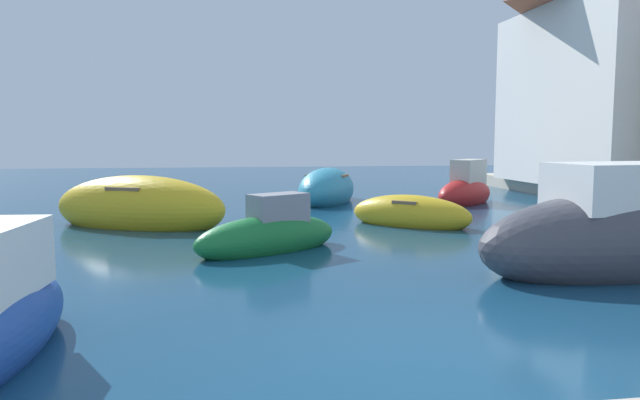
{
  "coord_description": "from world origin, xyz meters",
  "views": [
    {
      "loc": [
        -1.8,
        -5.45,
        2.22
      ],
      "look_at": [
        0.61,
        10.37,
        0.54
      ],
      "focal_mm": 33.62,
      "sensor_mm": 36.0,
      "label": 1
    }
  ],
  "objects_px": {
    "moored_boat_2": "(410,214)",
    "waterfront_building_annex": "(632,77)",
    "moored_boat_7": "(327,190)",
    "moored_boat_3": "(140,208)",
    "moored_boat_8": "(269,235)",
    "moored_boat_1": "(637,236)",
    "moored_boat_4": "(465,191)"
  },
  "relations": [
    {
      "from": "moored_boat_1",
      "to": "moored_boat_3",
      "type": "relative_size",
      "value": 1.23
    },
    {
      "from": "moored_boat_1",
      "to": "moored_boat_7",
      "type": "bearing_deg",
      "value": 99.66
    },
    {
      "from": "moored_boat_3",
      "to": "moored_boat_7",
      "type": "relative_size",
      "value": 1.13
    },
    {
      "from": "moored_boat_2",
      "to": "moored_boat_8",
      "type": "relative_size",
      "value": 0.96
    },
    {
      "from": "moored_boat_3",
      "to": "moored_boat_4",
      "type": "xyz_separation_m",
      "value": [
        10.11,
        3.66,
        -0.03
      ]
    },
    {
      "from": "moored_boat_1",
      "to": "moored_boat_3",
      "type": "height_order",
      "value": "moored_boat_1"
    },
    {
      "from": "moored_boat_7",
      "to": "moored_boat_3",
      "type": "bearing_deg",
      "value": 154.21
    },
    {
      "from": "moored_boat_2",
      "to": "moored_boat_4",
      "type": "xyz_separation_m",
      "value": [
        3.35,
        4.62,
        0.15
      ]
    },
    {
      "from": "moored_boat_4",
      "to": "moored_boat_8",
      "type": "relative_size",
      "value": 0.94
    },
    {
      "from": "moored_boat_3",
      "to": "moored_boat_1",
      "type": "bearing_deg",
      "value": -10.41
    },
    {
      "from": "moored_boat_8",
      "to": "waterfront_building_annex",
      "type": "relative_size",
      "value": 0.39
    },
    {
      "from": "moored_boat_4",
      "to": "moored_boat_1",
      "type": "bearing_deg",
      "value": 40.32
    },
    {
      "from": "moored_boat_3",
      "to": "moored_boat_4",
      "type": "relative_size",
      "value": 1.62
    },
    {
      "from": "moored_boat_1",
      "to": "moored_boat_7",
      "type": "height_order",
      "value": "moored_boat_1"
    },
    {
      "from": "moored_boat_3",
      "to": "waterfront_building_annex",
      "type": "xyz_separation_m",
      "value": [
        17.04,
        5.06,
        3.98
      ]
    },
    {
      "from": "moored_boat_2",
      "to": "moored_boat_7",
      "type": "relative_size",
      "value": 0.71
    },
    {
      "from": "moored_boat_2",
      "to": "moored_boat_3",
      "type": "bearing_deg",
      "value": 32.65
    },
    {
      "from": "waterfront_building_annex",
      "to": "moored_boat_7",
      "type": "bearing_deg",
      "value": -178.93
    },
    {
      "from": "moored_boat_1",
      "to": "moored_boat_2",
      "type": "height_order",
      "value": "moored_boat_1"
    },
    {
      "from": "moored_boat_1",
      "to": "moored_boat_2",
      "type": "distance_m",
      "value": 5.97
    },
    {
      "from": "moored_boat_7",
      "to": "moored_boat_8",
      "type": "bearing_deg",
      "value": -173.31
    },
    {
      "from": "moored_boat_8",
      "to": "waterfront_building_annex",
      "type": "bearing_deg",
      "value": -179.09
    },
    {
      "from": "moored_boat_2",
      "to": "waterfront_building_annex",
      "type": "bearing_deg",
      "value": -109.02
    },
    {
      "from": "moored_boat_3",
      "to": "moored_boat_4",
      "type": "height_order",
      "value": "moored_boat_4"
    },
    {
      "from": "moored_boat_3",
      "to": "moored_boat_8",
      "type": "distance_m",
      "value": 4.86
    },
    {
      "from": "moored_boat_7",
      "to": "moored_boat_8",
      "type": "distance_m",
      "value": 9.04
    },
    {
      "from": "moored_boat_7",
      "to": "waterfront_building_annex",
      "type": "relative_size",
      "value": 0.52
    },
    {
      "from": "moored_boat_3",
      "to": "moored_boat_8",
      "type": "relative_size",
      "value": 1.52
    },
    {
      "from": "moored_boat_2",
      "to": "moored_boat_4",
      "type": "distance_m",
      "value": 5.7
    },
    {
      "from": "moored_boat_1",
      "to": "waterfront_building_annex",
      "type": "relative_size",
      "value": 0.72
    },
    {
      "from": "moored_boat_2",
      "to": "moored_boat_3",
      "type": "relative_size",
      "value": 0.63
    },
    {
      "from": "moored_boat_2",
      "to": "moored_boat_8",
      "type": "distance_m",
      "value": 4.74
    }
  ]
}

